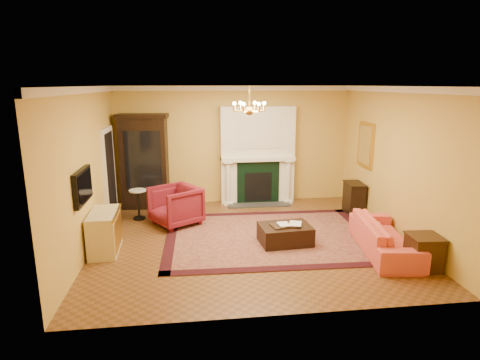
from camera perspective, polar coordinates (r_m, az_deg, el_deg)
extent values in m
cube|color=brown|center=(8.15, 1.23, -8.49)|extent=(6.00, 5.50, 0.02)
cube|color=white|center=(7.56, 1.35, 13.26)|extent=(6.00, 5.50, 0.02)
cube|color=gold|center=(10.41, -0.93, 4.98)|extent=(6.00, 0.02, 3.00)
cube|color=gold|center=(5.08, 5.82, -4.21)|extent=(6.00, 0.02, 3.00)
cube|color=gold|center=(7.87, -20.96, 1.30)|extent=(0.02, 5.50, 3.00)
cube|color=gold|center=(8.67, 21.38, 2.33)|extent=(0.02, 5.50, 3.00)
cube|color=white|center=(10.37, 2.48, 3.53)|extent=(1.90, 0.32, 2.50)
cube|color=silver|center=(10.11, 2.68, 6.72)|extent=(1.10, 0.01, 0.80)
cube|color=black|center=(10.35, 2.60, -0.45)|extent=(1.10, 0.02, 1.10)
cube|color=black|center=(10.37, 2.60, -0.99)|extent=(0.70, 0.02, 0.75)
cube|color=#333333|center=(10.37, 2.68, -3.45)|extent=(1.60, 0.50, 0.04)
cube|color=white|center=(10.32, 2.53, 3.09)|extent=(1.90, 0.44, 0.10)
cylinder|color=white|center=(10.23, -1.70, -0.38)|extent=(0.14, 0.14, 1.18)
cylinder|color=white|center=(10.49, 6.82, -0.12)|extent=(0.14, 0.14, 1.18)
cube|color=white|center=(10.25, -0.93, 12.93)|extent=(6.00, 0.08, 0.12)
cube|color=white|center=(7.71, -21.50, 11.84)|extent=(0.08, 5.50, 0.12)
cube|color=white|center=(8.51, 21.92, 11.87)|extent=(0.08, 5.50, 0.12)
cube|color=silver|center=(9.57, -18.10, 0.81)|extent=(0.08, 1.05, 2.10)
cube|color=black|center=(9.57, -17.89, 0.65)|extent=(0.02, 0.85, 1.95)
cube|color=black|center=(7.32, -21.49, -0.81)|extent=(0.08, 0.95, 0.58)
cube|color=black|center=(7.31, -21.14, -0.81)|extent=(0.01, 0.85, 0.48)
cube|color=gold|center=(9.87, 17.44, 4.77)|extent=(0.05, 0.76, 1.05)
cube|color=white|center=(9.86, 17.29, 4.77)|extent=(0.01, 0.62, 0.90)
cylinder|color=gold|center=(7.56, 1.34, 11.67)|extent=(0.03, 0.03, 0.40)
sphere|color=gold|center=(7.58, 1.33, 9.78)|extent=(0.16, 0.16, 0.16)
sphere|color=#FFE5B2|center=(7.61, 3.46, 10.83)|extent=(0.07, 0.07, 0.07)
sphere|color=#FFE5B2|center=(7.83, 2.10, 10.92)|extent=(0.07, 0.07, 0.07)
sphere|color=#FFE5B2|center=(7.79, 0.03, 10.92)|extent=(0.07, 0.07, 0.07)
sphere|color=#FFE5B2|center=(7.53, -0.81, 10.83)|extent=(0.07, 0.07, 0.07)
sphere|color=#FFE5B2|center=(7.31, 0.51, 10.75)|extent=(0.07, 0.07, 0.07)
sphere|color=#FFE5B2|center=(7.35, 2.71, 10.75)|extent=(0.07, 0.07, 0.07)
cube|color=#490F1A|center=(8.30, 4.22, -7.98)|extent=(4.28, 3.25, 0.02)
cube|color=black|center=(10.22, -13.41, 2.29)|extent=(1.16, 0.60, 2.24)
imported|color=maroon|center=(8.93, -9.16, -3.38)|extent=(1.23, 1.25, 0.95)
cylinder|color=black|center=(9.60, -14.13, -5.28)|extent=(0.27, 0.27, 0.04)
cylinder|color=black|center=(9.50, -14.24, -3.38)|extent=(0.06, 0.06, 0.62)
cylinder|color=white|center=(9.41, -14.36, -1.45)|extent=(0.39, 0.39, 0.03)
cube|color=beige|center=(7.88, -18.70, -6.99)|extent=(0.52, 1.04, 0.76)
imported|color=#DF4D46|center=(7.90, 19.94, -6.85)|extent=(0.89, 2.13, 0.81)
cube|color=#36230E|center=(7.48, 24.64, -9.43)|extent=(0.51, 0.51, 0.56)
cube|color=black|center=(10.08, 15.89, -2.50)|extent=(0.41, 0.66, 0.71)
cube|color=black|center=(7.92, 6.42, -7.65)|extent=(1.02, 0.78, 0.36)
cube|color=black|center=(7.79, 6.09, -6.48)|extent=(0.48, 0.41, 0.03)
imported|color=gray|center=(7.70, 5.53, -5.50)|extent=(0.20, 0.05, 0.27)
imported|color=gray|center=(7.79, 7.08, -5.17)|extent=(0.22, 0.09, 0.31)
cylinder|color=gray|center=(10.21, -1.33, 3.55)|extent=(0.12, 0.12, 0.09)
cone|color=#0F3A1B|center=(10.18, -1.34, 4.80)|extent=(0.17, 0.17, 0.36)
cylinder|color=gray|center=(10.40, 5.35, 3.65)|extent=(0.10, 0.10, 0.09)
cone|color=#0F3A1B|center=(10.37, 5.37, 4.76)|extent=(0.15, 0.15, 0.32)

